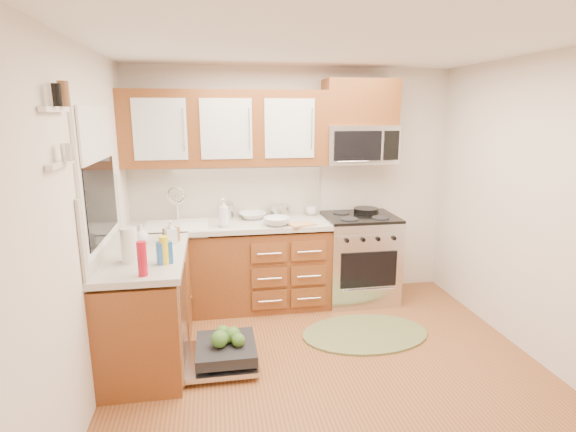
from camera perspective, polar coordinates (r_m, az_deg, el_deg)
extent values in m
plane|color=brown|center=(3.79, 5.60, -19.49)|extent=(3.50, 3.50, 0.00)
plane|color=white|center=(3.23, 6.65, 21.25)|extent=(3.50, 3.50, 0.00)
cube|color=silver|center=(4.97, 0.65, 3.96)|extent=(3.50, 0.04, 2.50)
cube|color=silver|center=(1.77, 21.95, -14.26)|extent=(3.50, 0.04, 2.50)
cube|color=silver|center=(3.29, -24.74, -1.97)|extent=(0.04, 3.50, 2.50)
cube|color=silver|center=(4.12, 30.24, 0.27)|extent=(0.04, 3.50, 2.50)
cube|color=brown|center=(4.81, -7.33, -6.63)|extent=(2.05, 0.60, 0.85)
cube|color=brown|center=(3.98, -17.41, -11.41)|extent=(0.60, 1.25, 0.85)
cube|color=beige|center=(4.66, -7.49, -1.16)|extent=(2.07, 0.64, 0.05)
cube|color=beige|center=(3.82, -17.74, -4.89)|extent=(0.64, 1.27, 0.05)
cube|color=#BAB5A6|center=(4.88, -7.74, 3.21)|extent=(2.05, 0.02, 0.57)
cube|color=#BAB5A6|center=(3.79, -22.48, -0.52)|extent=(0.02, 1.25, 0.57)
cube|color=brown|center=(4.90, 9.14, 14.06)|extent=(0.76, 0.35, 0.47)
cube|color=white|center=(3.67, -23.09, 9.61)|extent=(0.02, 0.96, 0.40)
cube|color=white|center=(2.85, -27.49, 11.93)|extent=(0.04, 0.40, 0.03)
cube|color=white|center=(2.87, -26.86, 5.95)|extent=(0.04, 0.40, 0.03)
cylinder|color=black|center=(5.04, 9.86, 0.72)|extent=(0.35, 0.35, 0.05)
cylinder|color=silver|center=(4.84, -0.96, 0.57)|extent=(0.22, 0.22, 0.13)
cube|color=tan|center=(4.52, 1.77, -1.05)|extent=(0.31, 0.25, 0.02)
cylinder|color=silver|center=(4.84, -7.61, 0.73)|extent=(0.11, 0.11, 0.18)
cylinder|color=white|center=(3.59, -19.50, -3.51)|extent=(0.13, 0.13, 0.27)
cylinder|color=yellow|center=(3.47, -15.44, -4.22)|extent=(0.09, 0.09, 0.21)
cylinder|color=#B30E23|center=(3.27, -18.03, -5.19)|extent=(0.08, 0.08, 0.25)
cube|color=brown|center=(4.07, -14.59, -2.31)|extent=(0.15, 0.12, 0.13)
cube|color=#2358A5|center=(3.49, -15.40, -4.53)|extent=(0.12, 0.10, 0.17)
imported|color=#999999|center=(4.80, -4.55, 0.07)|extent=(0.32, 0.32, 0.07)
imported|color=#999999|center=(4.50, -1.45, -0.70)|extent=(0.35, 0.35, 0.08)
imported|color=#999999|center=(4.96, 2.97, 0.68)|extent=(0.13, 0.13, 0.10)
imported|color=#999999|center=(4.47, -8.18, 0.40)|extent=(0.13, 0.13, 0.28)
imported|color=#999999|center=(4.00, -14.70, -2.00)|extent=(0.12, 0.12, 0.20)
imported|color=#999999|center=(4.02, -18.22, -2.31)|extent=(0.18, 0.18, 0.18)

